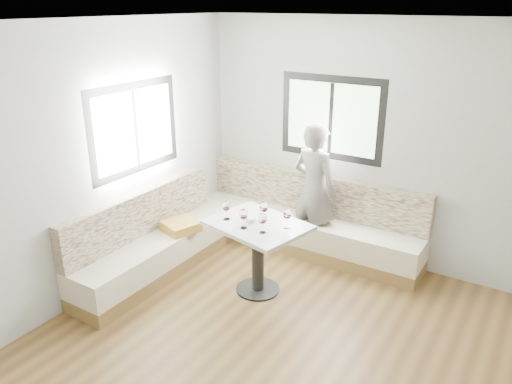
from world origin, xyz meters
TOP-DOWN VIEW (x-y plane):
  - room at (-0.08, 0.08)m, footprint 5.01×5.01m
  - banquette at (-1.59, 1.63)m, footprint 2.90×2.80m
  - table at (-1.05, 1.11)m, footprint 1.10×0.94m
  - person at (-0.93, 2.20)m, footprint 0.67×0.51m
  - olive_ramekin at (-1.14, 1.11)m, footprint 0.11×0.11m
  - wine_glass_a at (-1.38, 1.02)m, footprint 0.09×0.09m
  - wine_glass_b at (-1.11, 0.93)m, footprint 0.09×0.09m
  - wine_glass_c at (-0.90, 0.94)m, footprint 0.09×0.09m
  - wine_glass_d at (-1.04, 1.20)m, footprint 0.09×0.09m
  - wine_glass_e at (-0.75, 1.17)m, footprint 0.09×0.09m

SIDE VIEW (x-z plane):
  - banquette at x=-1.59m, z-range -0.14..0.81m
  - table at x=-1.05m, z-range 0.20..0.99m
  - olive_ramekin at x=-1.14m, z-range 0.79..0.84m
  - person at x=-0.93m, z-range 0.00..1.66m
  - wine_glass_a at x=-1.38m, z-range 0.84..1.05m
  - wine_glass_b at x=-1.11m, z-range 0.84..1.05m
  - wine_glass_c at x=-0.90m, z-range 0.84..1.05m
  - wine_glass_d at x=-1.04m, z-range 0.84..1.05m
  - wine_glass_e at x=-0.75m, z-range 0.84..1.05m
  - room at x=-0.08m, z-range 0.01..2.82m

